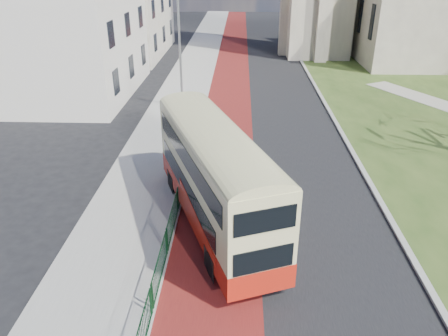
{
  "coord_description": "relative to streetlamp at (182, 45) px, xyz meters",
  "views": [
    {
      "loc": [
        -0.34,
        -12.29,
        10.08
      ],
      "look_at": [
        -0.96,
        4.3,
        2.0
      ],
      "focal_mm": 35.0,
      "sensor_mm": 36.0,
      "label": 1
    }
  ],
  "objects": [
    {
      "name": "bus_lane",
      "position": [
        3.15,
        2.0,
        -4.59
      ],
      "size": [
        3.4,
        120.0,
        0.01
      ],
      "primitive_type": "cube",
      "color": "#591414",
      "rests_on": "ground"
    },
    {
      "name": "street_block_far",
      "position": [
        -9.65,
        20.0,
        1.17
      ],
      "size": [
        10.3,
        16.3,
        11.5
      ],
      "color": "#B5AC99",
      "rests_on": "ground"
    },
    {
      "name": "street_block_near",
      "position": [
        -9.65,
        4.0,
        1.92
      ],
      "size": [
        10.3,
        14.3,
        13.0
      ],
      "color": "beige",
      "rests_on": "ground"
    },
    {
      "name": "kerb_east",
      "position": [
        10.45,
        4.0,
        -4.53
      ],
      "size": [
        0.25,
        80.0,
        0.13
      ],
      "primitive_type": "cube",
      "color": "#999993",
      "rests_on": "ground"
    },
    {
      "name": "ground",
      "position": [
        4.35,
        -18.0,
        -4.59
      ],
      "size": [
        160.0,
        160.0,
        0.0
      ],
      "primitive_type": "plane",
      "color": "black",
      "rests_on": "ground"
    },
    {
      "name": "streetlamp",
      "position": [
        0.0,
        0.0,
        0.0
      ],
      "size": [
        2.13,
        0.18,
        8.0
      ],
      "color": "gray",
      "rests_on": "pavement_west"
    },
    {
      "name": "kerb_west",
      "position": [
        1.35,
        2.0,
        -4.53
      ],
      "size": [
        0.25,
        120.0,
        0.13
      ],
      "primitive_type": "cube",
      "color": "#999993",
      "rests_on": "ground"
    },
    {
      "name": "pedestrian_railing",
      "position": [
        1.4,
        -14.0,
        -4.04
      ],
      "size": [
        0.07,
        24.0,
        1.12
      ],
      "color": "#0C3619",
      "rests_on": "ground"
    },
    {
      "name": "pavement_west",
      "position": [
        -0.65,
        2.0,
        -4.53
      ],
      "size": [
        4.0,
        120.0,
        0.12
      ],
      "primitive_type": "cube",
      "color": "gray",
      "rests_on": "ground"
    },
    {
      "name": "bus",
      "position": [
        3.06,
        -14.97,
        -2.22
      ],
      "size": [
        5.65,
        10.12,
        4.16
      ],
      "rotation": [
        0.0,
        0.0,
        0.36
      ],
      "color": "#A41C0F",
      "rests_on": "ground"
    },
    {
      "name": "road_carriageway",
      "position": [
        5.85,
        2.0,
        -4.59
      ],
      "size": [
        9.0,
        120.0,
        0.01
      ],
      "primitive_type": "cube",
      "color": "black",
      "rests_on": "ground"
    }
  ]
}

